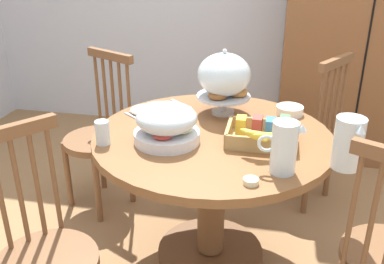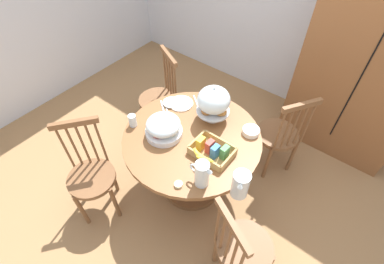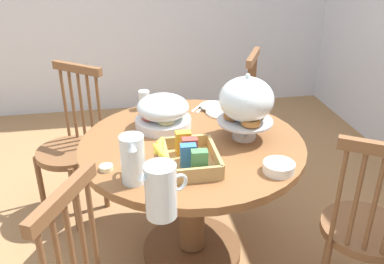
{
  "view_description": "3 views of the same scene",
  "coord_description": "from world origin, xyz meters",
  "px_view_note": "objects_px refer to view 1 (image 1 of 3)",
  "views": [
    {
      "loc": [
        0.16,
        -1.85,
        1.59
      ],
      "look_at": [
        -0.22,
        -0.01,
        0.74
      ],
      "focal_mm": 40.5,
      "sensor_mm": 36.0,
      "label": 1
    },
    {
      "loc": [
        0.82,
        -1.21,
        2.44
      ],
      "look_at": [
        -0.12,
        -0.01,
        0.79
      ],
      "focal_mm": 26.33,
      "sensor_mm": 36.0,
      "label": 2
    },
    {
      "loc": [
        1.7,
        -0.33,
        1.7
      ],
      "look_at": [
        -0.12,
        -0.01,
        0.79
      ],
      "focal_mm": 38.59,
      "sensor_mm": 36.0,
      "label": 3
    }
  ],
  "objects_px": {
    "windsor_chair_facing_door": "(100,139)",
    "cereal_bowl": "(290,110)",
    "orange_juice_pitcher": "(348,145)",
    "china_plate_large": "(161,109)",
    "fruit_platter_covered": "(167,124)",
    "china_plate_small": "(145,110)",
    "drinking_glass": "(103,133)",
    "dining_table": "(212,176)",
    "pastry_stand_with_dome": "(224,77)",
    "milk_pitcher": "(284,150)",
    "cereal_basket": "(262,134)",
    "wooden_armoire": "(362,28)",
    "windsor_chair_far_side": "(43,261)",
    "windsor_chair_by_cabinet": "(306,135)",
    "butter_dish": "(251,181)"
  },
  "relations": [
    {
      "from": "windsor_chair_facing_door",
      "to": "cereal_bowl",
      "type": "distance_m",
      "value": 1.17
    },
    {
      "from": "orange_juice_pitcher",
      "to": "china_plate_large",
      "type": "xyz_separation_m",
      "value": [
        -0.89,
        0.46,
        -0.09
      ]
    },
    {
      "from": "windsor_chair_facing_door",
      "to": "fruit_platter_covered",
      "type": "height_order",
      "value": "windsor_chair_facing_door"
    },
    {
      "from": "china_plate_small",
      "to": "drinking_glass",
      "type": "height_order",
      "value": "drinking_glass"
    },
    {
      "from": "dining_table",
      "to": "pastry_stand_with_dome",
      "type": "distance_m",
      "value": 0.5
    },
    {
      "from": "milk_pitcher",
      "to": "cereal_basket",
      "type": "xyz_separation_m",
      "value": [
        -0.09,
        0.24,
        -0.05
      ]
    },
    {
      "from": "fruit_platter_covered",
      "to": "cereal_bowl",
      "type": "distance_m",
      "value": 0.71
    },
    {
      "from": "pastry_stand_with_dome",
      "to": "fruit_platter_covered",
      "type": "relative_size",
      "value": 1.15
    },
    {
      "from": "orange_juice_pitcher",
      "to": "drinking_glass",
      "type": "relative_size",
      "value": 1.94
    },
    {
      "from": "china_plate_large",
      "to": "orange_juice_pitcher",
      "type": "bearing_deg",
      "value": -27.38
    },
    {
      "from": "dining_table",
      "to": "windsor_chair_facing_door",
      "type": "relative_size",
      "value": 1.16
    },
    {
      "from": "wooden_armoire",
      "to": "orange_juice_pitcher",
      "type": "relative_size",
      "value": 9.18
    },
    {
      "from": "pastry_stand_with_dome",
      "to": "china_plate_small",
      "type": "distance_m",
      "value": 0.45
    },
    {
      "from": "windsor_chair_far_side",
      "to": "china_plate_small",
      "type": "xyz_separation_m",
      "value": [
        0.15,
        0.87,
        0.3
      ]
    },
    {
      "from": "pastry_stand_with_dome",
      "to": "milk_pitcher",
      "type": "distance_m",
      "value": 0.66
    },
    {
      "from": "china_plate_large",
      "to": "fruit_platter_covered",
      "type": "bearing_deg",
      "value": -70.7
    },
    {
      "from": "china_plate_large",
      "to": "cereal_bowl",
      "type": "bearing_deg",
      "value": 6.31
    },
    {
      "from": "dining_table",
      "to": "windsor_chair_by_cabinet",
      "type": "distance_m",
      "value": 0.87
    },
    {
      "from": "wooden_armoire",
      "to": "china_plate_large",
      "type": "xyz_separation_m",
      "value": [
        -1.18,
        -1.26,
        -0.24
      ]
    },
    {
      "from": "windsor_chair_facing_door",
      "to": "milk_pitcher",
      "type": "relative_size",
      "value": 4.58
    },
    {
      "from": "china_plate_small",
      "to": "cereal_basket",
      "type": "bearing_deg",
      "value": -22.28
    },
    {
      "from": "dining_table",
      "to": "cereal_basket",
      "type": "distance_m",
      "value": 0.36
    },
    {
      "from": "pastry_stand_with_dome",
      "to": "china_plate_large",
      "type": "distance_m",
      "value": 0.39
    },
    {
      "from": "drinking_glass",
      "to": "cereal_basket",
      "type": "bearing_deg",
      "value": 11.71
    },
    {
      "from": "dining_table",
      "to": "orange_juice_pitcher",
      "type": "distance_m",
      "value": 0.69
    },
    {
      "from": "wooden_armoire",
      "to": "orange_juice_pitcher",
      "type": "distance_m",
      "value": 1.75
    },
    {
      "from": "dining_table",
      "to": "cereal_bowl",
      "type": "distance_m",
      "value": 0.54
    },
    {
      "from": "orange_juice_pitcher",
      "to": "windsor_chair_far_side",
      "type": "bearing_deg",
      "value": -157.8
    },
    {
      "from": "windsor_chair_by_cabinet",
      "to": "cereal_bowl",
      "type": "bearing_deg",
      "value": -108.43
    },
    {
      "from": "windsor_chair_by_cabinet",
      "to": "fruit_platter_covered",
      "type": "height_order",
      "value": "windsor_chair_by_cabinet"
    },
    {
      "from": "wooden_armoire",
      "to": "dining_table",
      "type": "distance_m",
      "value": 1.8
    },
    {
      "from": "milk_pitcher",
      "to": "drinking_glass",
      "type": "height_order",
      "value": "milk_pitcher"
    },
    {
      "from": "windsor_chair_far_side",
      "to": "drinking_glass",
      "type": "bearing_deg",
      "value": 79.86
    },
    {
      "from": "fruit_platter_covered",
      "to": "drinking_glass",
      "type": "bearing_deg",
      "value": -163.3
    },
    {
      "from": "fruit_platter_covered",
      "to": "butter_dish",
      "type": "xyz_separation_m",
      "value": [
        0.4,
        -0.3,
        -0.07
      ]
    },
    {
      "from": "dining_table",
      "to": "orange_juice_pitcher",
      "type": "height_order",
      "value": "orange_juice_pitcher"
    },
    {
      "from": "windsor_chair_by_cabinet",
      "to": "cereal_basket",
      "type": "height_order",
      "value": "windsor_chair_by_cabinet"
    },
    {
      "from": "windsor_chair_far_side",
      "to": "china_plate_large",
      "type": "bearing_deg",
      "value": 76.16
    },
    {
      "from": "dining_table",
      "to": "drinking_glass",
      "type": "xyz_separation_m",
      "value": [
        -0.46,
        -0.21,
        0.28
      ]
    },
    {
      "from": "windsor_chair_by_cabinet",
      "to": "orange_juice_pitcher",
      "type": "height_order",
      "value": "windsor_chair_by_cabinet"
    },
    {
      "from": "wooden_armoire",
      "to": "drinking_glass",
      "type": "xyz_separation_m",
      "value": [
        -1.32,
        -1.71,
        -0.19
      ]
    },
    {
      "from": "dining_table",
      "to": "butter_dish",
      "type": "relative_size",
      "value": 18.87
    },
    {
      "from": "wooden_armoire",
      "to": "pastry_stand_with_dome",
      "type": "relative_size",
      "value": 5.7
    },
    {
      "from": "wooden_armoire",
      "to": "milk_pitcher",
      "type": "height_order",
      "value": "wooden_armoire"
    },
    {
      "from": "fruit_platter_covered",
      "to": "drinking_glass",
      "type": "xyz_separation_m",
      "value": [
        -0.27,
        -0.08,
        -0.03
      ]
    },
    {
      "from": "fruit_platter_covered",
      "to": "china_plate_small",
      "type": "height_order",
      "value": "fruit_platter_covered"
    },
    {
      "from": "windsor_chair_by_cabinet",
      "to": "drinking_glass",
      "type": "bearing_deg",
      "value": -135.92
    },
    {
      "from": "fruit_platter_covered",
      "to": "orange_juice_pitcher",
      "type": "xyz_separation_m",
      "value": [
        0.76,
        -0.09,
        0.01
      ]
    },
    {
      "from": "cereal_basket",
      "to": "butter_dish",
      "type": "bearing_deg",
      "value": -93.17
    },
    {
      "from": "windsor_chair_far_side",
      "to": "fruit_platter_covered",
      "type": "distance_m",
      "value": 0.75
    }
  ]
}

